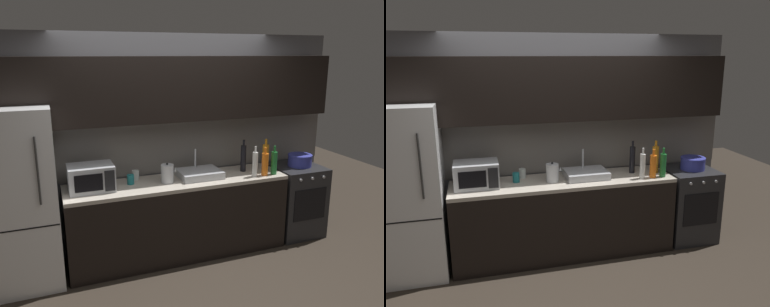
# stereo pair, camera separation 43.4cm
# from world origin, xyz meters

# --- Properties ---
(ground_plane) EXTENTS (10.00, 10.00, 0.00)m
(ground_plane) POSITION_xyz_m (0.00, 0.00, 0.00)
(ground_plane) COLOR #2D261E
(back_wall) EXTENTS (4.23, 0.44, 2.50)m
(back_wall) POSITION_xyz_m (0.00, 1.20, 1.55)
(back_wall) COLOR slate
(back_wall) RESTS_ON ground
(counter_run) EXTENTS (2.49, 0.60, 0.90)m
(counter_run) POSITION_xyz_m (0.00, 0.90, 0.45)
(counter_run) COLOR black
(counter_run) RESTS_ON ground
(refrigerator) EXTENTS (0.68, 0.69, 1.80)m
(refrigerator) POSITION_xyz_m (-1.63, 0.90, 0.90)
(refrigerator) COLOR white
(refrigerator) RESTS_ON ground
(oven_range) EXTENTS (0.60, 0.62, 0.90)m
(oven_range) POSITION_xyz_m (1.59, 0.90, 0.45)
(oven_range) COLOR #232326
(oven_range) RESTS_ON ground
(microwave) EXTENTS (0.46, 0.35, 0.27)m
(microwave) POSITION_xyz_m (-0.95, 0.92, 1.04)
(microwave) COLOR #A8AAAF
(microwave) RESTS_ON counter_run
(sink_basin) EXTENTS (0.48, 0.38, 0.30)m
(sink_basin) POSITION_xyz_m (0.27, 0.93, 0.94)
(sink_basin) COLOR #ADAFB5
(sink_basin) RESTS_ON counter_run
(kettle) EXTENTS (0.17, 0.14, 0.23)m
(kettle) POSITION_xyz_m (-0.14, 0.87, 1.00)
(kettle) COLOR #B7BABF
(kettle) RESTS_ON counter_run
(wine_bottle_green) EXTENTS (0.07, 0.07, 0.34)m
(wine_bottle_green) POSITION_xyz_m (1.12, 0.72, 1.04)
(wine_bottle_green) COLOR #1E6B2D
(wine_bottle_green) RESTS_ON counter_run
(wine_bottle_dark) EXTENTS (0.07, 0.07, 0.39)m
(wine_bottle_dark) POSITION_xyz_m (0.84, 0.95, 1.06)
(wine_bottle_dark) COLOR black
(wine_bottle_dark) RESTS_ON counter_run
(wine_bottle_orange) EXTENTS (0.08, 0.08, 0.33)m
(wine_bottle_orange) POSITION_xyz_m (1.00, 0.72, 1.04)
(wine_bottle_orange) COLOR orange
(wine_bottle_orange) RESTS_ON counter_run
(wine_bottle_amber) EXTENTS (0.08, 0.08, 0.39)m
(wine_bottle_amber) POSITION_xyz_m (1.11, 0.89, 1.07)
(wine_bottle_amber) COLOR #B27019
(wine_bottle_amber) RESTS_ON counter_run
(wine_bottle_white) EXTENTS (0.06, 0.06, 0.35)m
(wine_bottle_white) POSITION_xyz_m (0.87, 0.72, 1.05)
(wine_bottle_white) COLOR silver
(wine_bottle_white) RESTS_ON counter_run
(mug_clear) EXTENTS (0.08, 0.08, 0.11)m
(mug_clear) POSITION_xyz_m (-0.44, 1.10, 0.95)
(mug_clear) COLOR silver
(mug_clear) RESTS_ON counter_run
(mug_teal) EXTENTS (0.08, 0.08, 0.11)m
(mug_teal) POSITION_xyz_m (-0.53, 0.96, 0.95)
(mug_teal) COLOR #19666B
(mug_teal) RESTS_ON counter_run
(cooking_pot) EXTENTS (0.30, 0.30, 0.15)m
(cooking_pot) POSITION_xyz_m (1.62, 0.90, 0.97)
(cooking_pot) COLOR #333899
(cooking_pot) RESTS_ON oven_range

